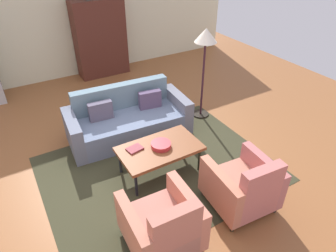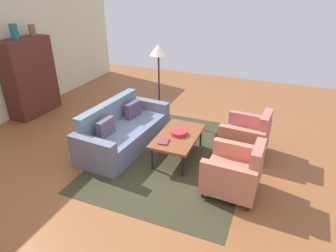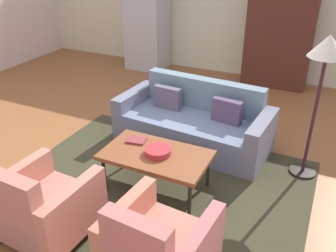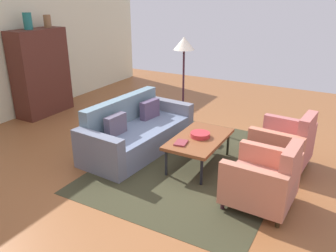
% 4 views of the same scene
% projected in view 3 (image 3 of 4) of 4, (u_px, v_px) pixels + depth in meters
% --- Properties ---
extents(ground_plane, '(11.25, 11.25, 0.00)m').
position_uv_depth(ground_plane, '(152.00, 160.00, 4.77)').
color(ground_plane, brown).
extents(wall_back, '(9.38, 0.12, 2.80)m').
position_uv_depth(wall_back, '(240.00, 5.00, 7.18)').
color(wall_back, beige).
rests_on(wall_back, ground).
extents(area_rug, '(3.40, 2.60, 0.01)m').
position_uv_depth(area_rug, '(159.00, 184.00, 4.31)').
color(area_rug, '#353522').
rests_on(area_rug, ground).
extents(couch, '(2.16, 1.06, 0.86)m').
position_uv_depth(couch, '(195.00, 123.00, 5.08)').
color(couch, slate).
rests_on(couch, ground).
extents(coffee_table, '(1.20, 0.70, 0.46)m').
position_uv_depth(coffee_table, '(156.00, 156.00, 4.07)').
color(coffee_table, black).
rests_on(coffee_table, ground).
extents(armchair_left, '(0.84, 0.84, 0.88)m').
position_uv_depth(armchair_left, '(43.00, 209.00, 3.41)').
color(armchair_left, '#361C22').
rests_on(armchair_left, ground).
extents(armchair_right, '(0.86, 0.86, 0.88)m').
position_uv_depth(armchair_right, '(156.00, 251.00, 2.95)').
color(armchair_right, '#2A2121').
rests_on(armchair_right, ground).
extents(fruit_bowl, '(0.30, 0.30, 0.07)m').
position_uv_depth(fruit_bowl, '(158.00, 151.00, 4.03)').
color(fruit_bowl, '#B52D32').
rests_on(fruit_bowl, coffee_table).
extents(book_stack, '(0.25, 0.20, 0.02)m').
position_uv_depth(book_stack, '(136.00, 140.00, 4.29)').
color(book_stack, brown).
rests_on(book_stack, coffee_table).
extents(cabinet, '(1.20, 0.51, 1.80)m').
position_uv_depth(cabinet, '(279.00, 39.00, 6.80)').
color(cabinet, '#50251C').
rests_on(cabinet, ground).
extents(refrigerator, '(0.80, 0.73, 1.85)m').
position_uv_depth(refrigerator, '(147.00, 25.00, 7.75)').
color(refrigerator, '#B7BABF').
rests_on(refrigerator, ground).
extents(floor_lamp, '(0.40, 0.40, 1.72)m').
position_uv_depth(floor_lamp, '(325.00, 60.00, 3.86)').
color(floor_lamp, black).
rests_on(floor_lamp, ground).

